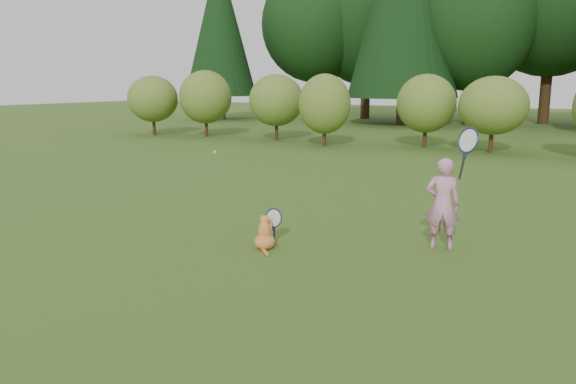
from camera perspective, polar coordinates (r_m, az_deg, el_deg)
The scene contains 5 objects.
ground at distance 7.99m, azimuth -4.04°, elevation -5.76°, with size 100.00×100.00×0.00m, color #305116.
shrub_row at distance 19.88m, azimuth 16.85°, elevation 7.96°, with size 28.00×3.00×2.80m, color #536C21, non-canonical shape.
child at distance 8.10m, azimuth 15.51°, elevation -0.96°, with size 0.78×0.54×1.93m.
cat at distance 7.93m, azimuth -2.35°, elevation -3.96°, with size 0.47×0.72×0.68m.
tennis_ball at distance 9.11m, azimuth -7.45°, elevation 4.02°, with size 0.06×0.06×0.06m.
Camera 1 is at (4.17, -6.42, 2.31)m, focal length 35.00 mm.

